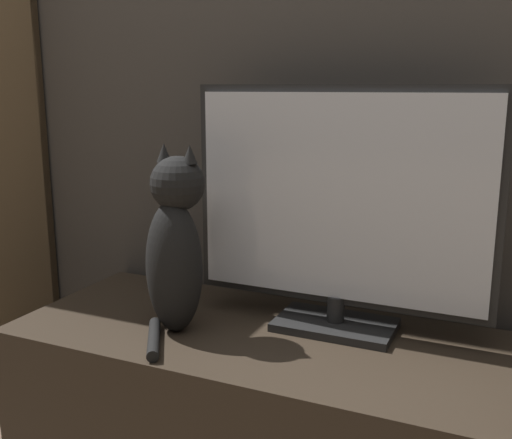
# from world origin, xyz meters

# --- Properties ---
(tv_stand) EXTENTS (1.36, 0.53, 0.43)m
(tv_stand) POSITION_xyz_m (0.00, 0.91, 0.21)
(tv_stand) COLOR #33281E
(tv_stand) RESTS_ON ground_plane
(tv) EXTENTS (0.75, 0.18, 0.60)m
(tv) POSITION_xyz_m (0.10, 1.02, 0.74)
(tv) COLOR black
(tv) RESTS_ON tv_stand
(cat) EXTENTS (0.15, 0.28, 0.46)m
(cat) POSITION_xyz_m (-0.26, 0.85, 0.65)
(cat) COLOR black
(cat) RESTS_ON tv_stand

